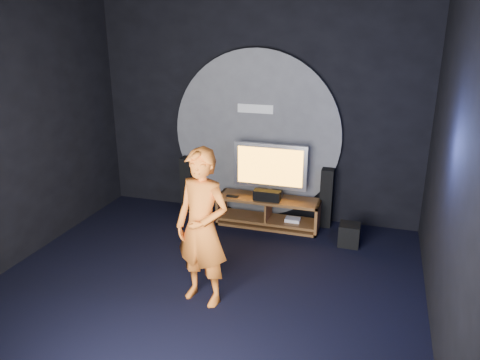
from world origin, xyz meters
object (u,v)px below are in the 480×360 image
at_px(tv, 270,168).
at_px(subwoofer, 349,235).
at_px(tower_speaker_right, 326,198).
at_px(media_console, 269,214).
at_px(tower_speaker_left, 188,184).
at_px(player, 202,228).

distance_m(tv, subwoofer, 1.48).
bearing_deg(tower_speaker_right, subwoofer, -54.25).
relative_size(media_console, tower_speaker_left, 1.70).
bearing_deg(player, media_console, 97.32).
distance_m(subwoofer, player, 2.45).
distance_m(media_console, tower_speaker_right, 0.90).
relative_size(tower_speaker_right, player, 0.51).
height_order(media_console, tv, tv).
bearing_deg(tower_speaker_left, media_console, -8.18).
height_order(media_console, tower_speaker_right, tower_speaker_right).
bearing_deg(subwoofer, tv, 163.53).
height_order(tv, tower_speaker_right, tv).
distance_m(tower_speaker_right, subwoofer, 0.75).
bearing_deg(tv, tower_speaker_right, 13.31).
distance_m(media_console, player, 2.26).
height_order(tower_speaker_left, subwoofer, tower_speaker_left).
relative_size(tv, subwoofer, 3.54).
relative_size(tower_speaker_right, subwoofer, 2.91).
bearing_deg(subwoofer, tower_speaker_left, 169.25).
bearing_deg(subwoofer, player, -127.92).
distance_m(tower_speaker_left, player, 2.67).
bearing_deg(player, tower_speaker_left, 129.90).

